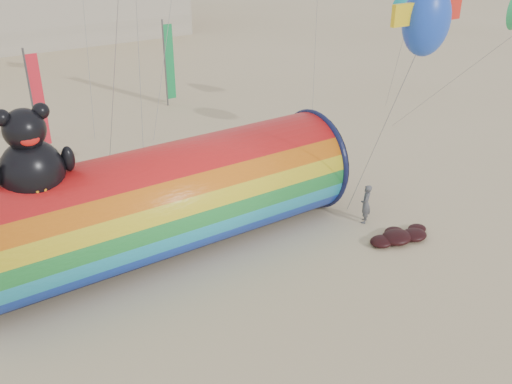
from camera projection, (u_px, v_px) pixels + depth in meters
ground at (269, 278)px, 18.69m from camera, size 160.00×160.00×0.00m
windsock_assembly at (167, 197)px, 19.49m from camera, size 13.22×4.03×6.09m
kite_handler at (366, 204)px, 21.75m from camera, size 0.67×0.64×1.55m
fabric_bundle at (400, 236)px, 20.78m from camera, size 2.62×1.35×0.41m
festival_banners at (73, 92)px, 28.85m from camera, size 12.23×5.40×5.20m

